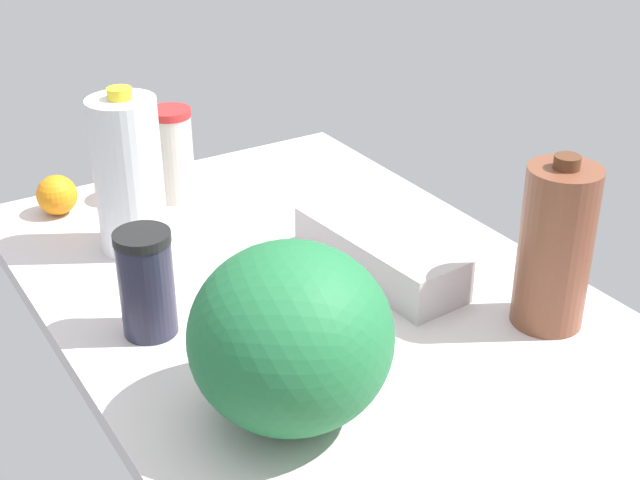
# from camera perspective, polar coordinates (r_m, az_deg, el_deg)

# --- Properties ---
(countertop) EXTENTS (1.20, 0.76, 0.03)m
(countertop) POSITION_cam_1_polar(r_m,az_deg,el_deg) (1.37, 0.00, -4.25)
(countertop) COLOR silver
(countertop) RESTS_ON ground
(shaker_bottle) EXTENTS (0.08, 0.08, 0.16)m
(shaker_bottle) POSITION_cam_1_polar(r_m,az_deg,el_deg) (1.27, -11.05, -2.73)
(shaker_bottle) COLOR #28273B
(shaker_bottle) RESTS_ON countertop
(egg_carton) EXTENTS (0.32, 0.14, 0.07)m
(egg_carton) POSITION_cam_1_polar(r_m,az_deg,el_deg) (1.42, 3.82, -0.84)
(egg_carton) COLOR #BCB3B5
(egg_carton) RESTS_ON countertop
(milk_jug) EXTENTS (0.11, 0.11, 0.28)m
(milk_jug) POSITION_cam_1_polar(r_m,az_deg,el_deg) (1.49, -12.17, 4.08)
(milk_jug) COLOR white
(milk_jug) RESTS_ON countertop
(watermelon) EXTENTS (0.25, 0.25, 0.23)m
(watermelon) POSITION_cam_1_polar(r_m,az_deg,el_deg) (1.07, -1.88, -6.23)
(watermelon) COLOR #22713D
(watermelon) RESTS_ON countertop
(tumbler_cup) EXTENTS (0.08, 0.08, 0.18)m
(tumbler_cup) POSITION_cam_1_polar(r_m,az_deg,el_deg) (1.67, -9.43, 5.44)
(tumbler_cup) COLOR beige
(tumbler_cup) RESTS_ON countertop
(chocolate_milk_jug) EXTENTS (0.10, 0.10, 0.26)m
(chocolate_milk_jug) POSITION_cam_1_polar(r_m,az_deg,el_deg) (1.29, 14.83, -0.44)
(chocolate_milk_jug) COLOR brown
(chocolate_milk_jug) RESTS_ON countertop
(orange_beside_bowl) EXTENTS (0.07, 0.07, 0.07)m
(orange_beside_bowl) POSITION_cam_1_polar(r_m,az_deg,el_deg) (1.68, -16.49, 2.78)
(orange_beside_bowl) COLOR orange
(orange_beside_bowl) RESTS_ON countertop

